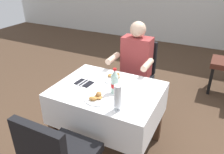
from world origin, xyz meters
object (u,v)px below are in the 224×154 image
(plate_far_diner, at_px, (115,78))
(beer_glass_left, at_px, (118,97))
(napkin_cutlery_set, at_px, (84,83))
(seated_diner_far, at_px, (135,66))
(main_dining_table, at_px, (108,103))
(plate_near_camera, at_px, (98,98))
(cola_bottle_primary, at_px, (115,82))
(chair_far_diner_seat, at_px, (136,74))

(plate_far_diner, relative_size, beer_glass_left, 1.01)
(beer_glass_left, relative_size, napkin_cutlery_set, 1.22)
(beer_glass_left, bearing_deg, seated_diner_far, 103.14)
(plate_far_diner, bearing_deg, main_dining_table, -83.75)
(napkin_cutlery_set, bearing_deg, plate_near_camera, -35.51)
(beer_glass_left, distance_m, napkin_cutlery_set, 0.59)
(main_dining_table, height_order, napkin_cutlery_set, napkin_cutlery_set)
(beer_glass_left, bearing_deg, plate_far_diner, 118.55)
(plate_far_diner, bearing_deg, cola_bottle_primary, -63.85)
(chair_far_diner_seat, height_order, beer_glass_left, beer_glass_left)
(napkin_cutlery_set, bearing_deg, main_dining_table, 3.70)
(chair_far_diner_seat, height_order, seated_diner_far, seated_diner_far)
(plate_far_diner, bearing_deg, chair_far_diner_seat, 87.79)
(beer_glass_left, bearing_deg, plate_near_camera, 163.17)
(plate_near_camera, height_order, beer_glass_left, beer_glass_left)
(plate_near_camera, xyz_separation_m, beer_glass_left, (0.23, -0.07, 0.11))
(plate_near_camera, bearing_deg, chair_far_diner_seat, 90.80)
(seated_diner_far, xyz_separation_m, napkin_cutlery_set, (-0.28, -0.70, 0.04))
(chair_far_diner_seat, bearing_deg, napkin_cutlery_set, -108.06)
(main_dining_table, bearing_deg, napkin_cutlery_set, -176.30)
(main_dining_table, bearing_deg, chair_far_diner_seat, 90.00)
(main_dining_table, height_order, chair_far_diner_seat, chair_far_diner_seat)
(plate_far_diner, bearing_deg, seated_diner_far, 85.01)
(plate_near_camera, height_order, plate_far_diner, plate_near_camera)
(beer_glass_left, xyz_separation_m, cola_bottle_primary, (-0.15, 0.24, -0.01))
(napkin_cutlery_set, bearing_deg, seated_diner_far, 68.02)
(main_dining_table, bearing_deg, beer_glass_left, -49.33)
(chair_far_diner_seat, bearing_deg, beer_glass_left, -77.18)
(plate_far_diner, relative_size, cola_bottle_primary, 0.92)
(plate_near_camera, relative_size, beer_glass_left, 1.08)
(main_dining_table, height_order, plate_far_diner, plate_far_diner)
(main_dining_table, relative_size, seated_diner_far, 0.83)
(chair_far_diner_seat, bearing_deg, plate_far_diner, -92.21)
(main_dining_table, relative_size, beer_glass_left, 4.44)
(cola_bottle_primary, bearing_deg, plate_near_camera, -116.37)
(plate_near_camera, bearing_deg, cola_bottle_primary, 63.63)
(chair_far_diner_seat, relative_size, plate_far_diner, 4.09)
(chair_far_diner_seat, height_order, plate_near_camera, chair_far_diner_seat)
(chair_far_diner_seat, height_order, napkin_cutlery_set, chair_far_diner_seat)
(chair_far_diner_seat, relative_size, cola_bottle_primary, 3.78)
(plate_near_camera, bearing_deg, beer_glass_left, -16.83)
(plate_far_diner, height_order, napkin_cutlery_set, plate_far_diner)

